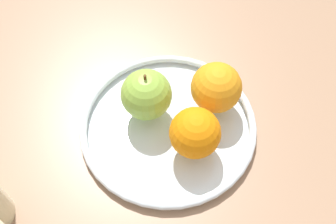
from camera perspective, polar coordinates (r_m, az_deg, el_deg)
ground_plane at (r=66.98cm, az=-0.00°, el=-3.13°), size 127.71×127.71×4.00cm
fruit_bowl at (r=64.45cm, az=-0.00°, el=-1.86°), size 28.08×28.08×1.80cm
apple at (r=61.95cm, az=-2.90°, el=2.63°), size 7.93×7.93×8.73cm
orange_back_left at (r=58.48cm, az=3.83°, el=-2.96°), size 7.60×7.60×7.60cm
orange_front_left at (r=62.93cm, az=6.81°, el=3.44°), size 7.97×7.97×7.97cm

